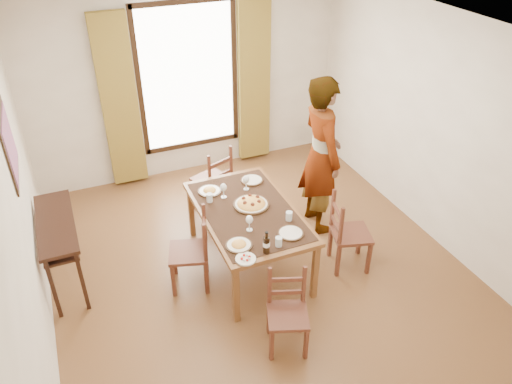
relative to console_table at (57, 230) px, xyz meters
name	(u,v)px	position (x,y,z in m)	size (l,w,h in m)	color
ground	(256,265)	(2.03, -0.60, -0.68)	(5.00, 5.00, 0.00)	#482716
room_shell	(251,143)	(2.03, -0.47, 0.86)	(4.60, 5.10, 2.74)	white
console_table	(57,230)	(0.00, 0.00, 0.00)	(0.38, 1.20, 0.80)	black
dining_table	(248,215)	(1.96, -0.53, 0.01)	(1.01, 1.67, 0.76)	brown
chair_west	(192,253)	(1.28, -0.61, -0.25)	(0.51, 0.51, 0.93)	#5C2F1E
chair_north	(213,181)	(1.96, 0.68, -0.24)	(0.55, 0.55, 0.95)	#5C2F1E
chair_south	(287,314)	(1.86, -1.76, -0.29)	(0.48, 0.48, 0.85)	#5C2F1E
chair_east	(348,235)	(2.99, -0.99, -0.25)	(0.51, 0.51, 0.94)	#5C2F1E
man	(321,156)	(3.08, -0.13, 0.31)	(0.52, 0.76, 2.00)	#96989E
plate_sw	(239,244)	(1.65, -1.07, 0.10)	(0.27, 0.27, 0.05)	silver
plate_se	(291,232)	(2.21, -1.10, 0.10)	(0.27, 0.27, 0.05)	silver
plate_nw	(210,190)	(1.69, -0.02, 0.10)	(0.27, 0.27, 0.05)	silver
plate_ne	(252,179)	(2.24, 0.02, 0.10)	(0.27, 0.27, 0.05)	silver
pasta_platter	(251,202)	(2.03, -0.46, 0.12)	(0.40, 0.40, 0.10)	#C15F18
caprese_plate	(246,258)	(1.63, -1.29, 0.09)	(0.20, 0.20, 0.04)	silver
wine_glass_a	(249,223)	(1.84, -0.87, 0.16)	(0.08, 0.08, 0.18)	white
wine_glass_b	(246,183)	(2.10, -0.13, 0.16)	(0.08, 0.08, 0.18)	white
wine_glass_c	(224,190)	(1.81, -0.19, 0.16)	(0.08, 0.08, 0.18)	white
tumbler_a	(289,216)	(2.30, -0.87, 0.12)	(0.07, 0.07, 0.10)	silver
tumbler_b	(210,198)	(1.63, -0.21, 0.12)	(0.07, 0.07, 0.10)	silver
tumbler_c	(279,242)	(2.01, -1.22, 0.12)	(0.07, 0.07, 0.10)	silver
wine_bottle	(266,242)	(1.86, -1.26, 0.20)	(0.07, 0.07, 0.25)	black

